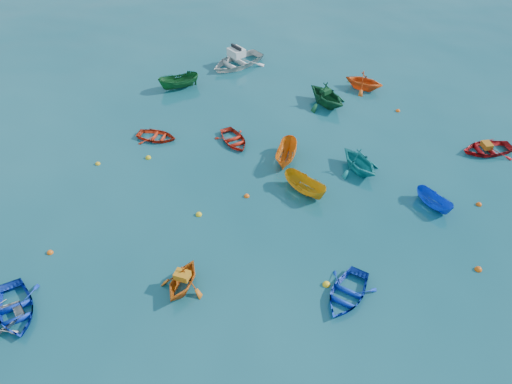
{
  "coord_description": "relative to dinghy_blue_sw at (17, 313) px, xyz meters",
  "views": [
    {
      "loc": [
        1.03,
        -15.67,
        18.8
      ],
      "look_at": [
        0.0,
        5.0,
        0.4
      ],
      "focal_mm": 35.0,
      "sensor_mm": 36.0,
      "label": 1
    }
  ],
  "objects": [
    {
      "name": "dinghy_blue_sw",
      "position": [
        0.0,
        0.0,
        0.0
      ],
      "size": [
        3.73,
        4.06,
        0.69
      ],
      "primitive_type": "imported",
      "rotation": [
        0.0,
        0.0,
        0.53
      ],
      "color": "#0F34C4",
      "rests_on": "ground"
    },
    {
      "name": "tarp_orange_b",
      "position": [
        24.35,
        13.15,
        0.5
      ],
      "size": [
        0.65,
        0.77,
        0.33
      ],
      "primitive_type": "cube",
      "rotation": [
        0.0,
        0.0,
        -1.36
      ],
      "color": "#B76312",
      "rests_on": "dinghy_red_ne"
    },
    {
      "name": "sampan_green_far",
      "position": [
        4.03,
        19.94,
        0.0
      ],
      "size": [
        3.24,
        2.34,
        1.18
      ],
      "primitive_type": "imported",
      "rotation": [
        0.0,
        0.0,
        -1.13
      ],
      "color": "#145524",
      "rests_on": "ground"
    },
    {
      "name": "buoy_ye_a",
      "position": [
        13.9,
        2.24,
        0.0
      ],
      "size": [
        0.37,
        0.37,
        0.37
      ],
      "primitive_type": "sphere",
      "color": "yellow",
      "rests_on": "ground"
    },
    {
      "name": "buoy_ye_b",
      "position": [
        3.49,
        11.44,
        0.0
      ],
      "size": [
        0.35,
        0.35,
        0.35
      ],
      "primitive_type": "sphere",
      "color": "gold",
      "rests_on": "ground"
    },
    {
      "name": "tarp_orange_a",
      "position": [
        7.23,
        1.81,
        0.83
      ],
      "size": [
        0.81,
        0.69,
        0.33
      ],
      "primitive_type": "cube",
      "rotation": [
        0.0,
        0.0,
        -0.28
      ],
      "color": "orange",
      "rests_on": "dinghy_orange_w"
    },
    {
      "name": "buoy_ye_e",
      "position": [
        16.77,
        21.58,
        0.0
      ],
      "size": [
        0.3,
        0.3,
        0.3
      ],
      "primitive_type": "sphere",
      "color": "yellow",
      "rests_on": "ground"
    },
    {
      "name": "tarp_green_b",
      "position": [
        14.66,
        18.27,
        1.03
      ],
      "size": [
        0.8,
        0.77,
        0.31
      ],
      "primitive_type": "cube",
      "rotation": [
        0.0,
        0.0,
        0.67
      ],
      "color": "#10411D",
      "rests_on": "dinghy_green_n"
    },
    {
      "name": "ground",
      "position": [
        10.29,
        3.18,
        0.0
      ],
      "size": [
        160.0,
        160.0,
        0.0
      ],
      "primitive_type": "plane",
      "color": "#0B4450",
      "rests_on": "ground"
    },
    {
      "name": "dinghy_red_ne",
      "position": [
        24.45,
        13.17,
        0.0
      ],
      "size": [
        3.61,
        2.91,
        0.66
      ],
      "primitive_type": "imported",
      "rotation": [
        0.0,
        0.0,
        -1.36
      ],
      "color": "#AC0E11",
      "rests_on": "ground"
    },
    {
      "name": "sampan_orange_n",
      "position": [
        11.97,
        11.61,
        0.0
      ],
      "size": [
        1.66,
        3.14,
        1.15
      ],
      "primitive_type": "imported",
      "rotation": [
        0.0,
        0.0,
        -0.19
      ],
      "color": "orange",
      "rests_on": "ground"
    },
    {
      "name": "buoy_or_b",
      "position": [
        21.28,
        3.52,
        0.0
      ],
      "size": [
        0.36,
        0.36,
        0.36
      ],
      "primitive_type": "sphere",
      "color": "#DF520C",
      "rests_on": "ground"
    },
    {
      "name": "buoy_or_e",
      "position": [
        19.69,
        17.58,
        0.0
      ],
      "size": [
        0.31,
        0.31,
        0.31
      ],
      "primitive_type": "sphere",
      "color": "#F8550D",
      "rests_on": "ground"
    },
    {
      "name": "buoy_or_d",
      "position": [
        22.61,
        8.17,
        0.0
      ],
      "size": [
        0.32,
        0.32,
        0.32
      ],
      "primitive_type": "sphere",
      "color": "#CF4A0B",
      "rests_on": "ground"
    },
    {
      "name": "dinghy_orange_w",
      "position": [
        7.22,
        1.76,
        0.0
      ],
      "size": [
        2.76,
        3.0,
        1.32
      ],
      "primitive_type": "imported",
      "rotation": [
        0.0,
        0.0,
        -0.28
      ],
      "color": "orange",
      "rests_on": "ground"
    },
    {
      "name": "dinghy_blue_se",
      "position": [
        14.77,
        1.63,
        0.0
      ],
      "size": [
        3.43,
        3.8,
        0.65
      ],
      "primitive_type": "imported",
      "rotation": [
        0.0,
        0.0,
        -0.49
      ],
      "color": "#0F38BF",
      "rests_on": "ground"
    },
    {
      "name": "dinghy_red_far",
      "position": [
        8.62,
        13.37,
        0.0
      ],
      "size": [
        3.05,
        3.34,
        0.57
      ],
      "primitive_type": "imported",
      "rotation": [
        0.0,
        0.0,
        0.52
      ],
      "color": "red",
      "rests_on": "ground"
    },
    {
      "name": "motorboat_white",
      "position": [
        7.98,
        23.75,
        0.0
      ],
      "size": [
        5.53,
        5.48,
        1.54
      ],
      "primitive_type": "imported",
      "rotation": [
        0.0,
        0.0,
        -0.81
      ],
      "color": "silver",
      "rests_on": "ground"
    },
    {
      "name": "buoy_or_c",
      "position": [
        9.77,
        8.23,
        0.0
      ],
      "size": [
        0.32,
        0.32,
        0.32
      ],
      "primitive_type": "sphere",
      "color": "#FD5D0D",
      "rests_on": "ground"
    },
    {
      "name": "dinghy_orange_far",
      "position": [
        17.61,
        20.54,
        0.0
      ],
      "size": [
        3.51,
        3.32,
        1.46
      ],
      "primitive_type": "imported",
      "rotation": [
        0.0,
        0.0,
        1.16
      ],
      "color": "#EB5716",
      "rests_on": "ground"
    },
    {
      "name": "sampan_blue_far",
      "position": [
        20.03,
        7.94,
        0.0
      ],
      "size": [
        2.15,
        2.46,
        0.93
      ],
      "primitive_type": "imported",
      "rotation": [
        0.0,
        0.0,
        0.64
      ],
      "color": "blue",
      "rests_on": "ground"
    },
    {
      "name": "buoy_ye_c",
      "position": [
        7.27,
        6.62,
        0.0
      ],
      "size": [
        0.35,
        0.35,
        0.35
      ],
      "primitive_type": "sphere",
      "color": "yellow",
      "rests_on": "ground"
    },
    {
      "name": "buoy_ye_d",
      "position": [
        0.56,
        10.69,
        0.0
      ],
      "size": [
        0.31,
        0.31,
        0.31
      ],
      "primitive_type": "sphere",
      "color": "gold",
      "rests_on": "ground"
    },
    {
      "name": "dinghy_cyan_se",
      "position": [
        16.25,
        10.9,
        0.0
      ],
      "size": [
        3.68,
        3.81,
        1.54
      ],
      "primitive_type": "imported",
      "rotation": [
        0.0,
        0.0,
        0.55
      ],
      "color": "teal",
      "rests_on": "ground"
    },
    {
      "name": "sampan_yellow_mid",
      "position": [
        13.03,
        8.76,
        0.0
      ],
      "size": [
        2.9,
        2.79,
        1.13
      ],
      "primitive_type": "imported",
      "rotation": [
        0.0,
        0.0,
        0.83
      ],
      "color": "#C98C11",
      "rests_on": "ground"
    },
    {
      "name": "buoy_or_a",
      "position": [
        0.23,
        3.54,
        0.0
      ],
      "size": [
        0.32,
        0.32,
        0.32
      ],
      "primitive_type": "sphere",
      "color": "#F55D0D",
      "rests_on": "ground"
    },
    {
      "name": "dinghy_green_n",
      "position": [
        14.73,
        18.19,
        0.0
      ],
      "size": [
        4.3,
        4.37,
        1.75
      ],
      "primitive_type": "imported",
      "rotation": [
        0.0,
        0.0,
        0.67
      ],
      "color": "#12502A",
      "rests_on": "ground"
    },
    {
      "name": "dinghy_red_nw",
      "position": [
        3.62,
        13.51,
        0.0
      ],
      "size": [
        2.96,
        2.39,
        0.55
      ],
      "primitive_type": "imported",
      "rotation": [
        0.0,
        0.0,
        1.36
      ],
      "color": "red",
      "rests_on": "ground"
    }
  ]
}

